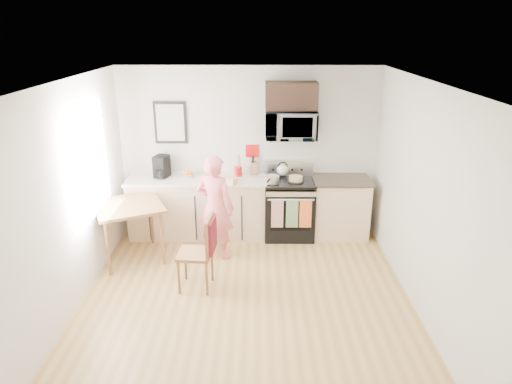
{
  "coord_description": "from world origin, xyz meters",
  "views": [
    {
      "loc": [
        0.14,
        -4.63,
        3.16
      ],
      "look_at": [
        0.12,
        1.0,
        1.09
      ],
      "focal_mm": 32.0,
      "sensor_mm": 36.0,
      "label": 1
    }
  ],
  "objects_px": {
    "range": "(289,210)",
    "chair": "(205,243)",
    "microwave": "(291,125)",
    "cake": "(296,179)",
    "dining_table": "(129,211)",
    "person": "(215,207)"
  },
  "relations": [
    {
      "from": "range",
      "to": "chair",
      "type": "distance_m",
      "value": 1.94
    },
    {
      "from": "microwave",
      "to": "cake",
      "type": "height_order",
      "value": "microwave"
    },
    {
      "from": "range",
      "to": "cake",
      "type": "bearing_deg",
      "value": -34.4
    },
    {
      "from": "person",
      "to": "chair",
      "type": "height_order",
      "value": "person"
    },
    {
      "from": "dining_table",
      "to": "chair",
      "type": "bearing_deg",
      "value": -34.49
    },
    {
      "from": "microwave",
      "to": "cake",
      "type": "bearing_deg",
      "value": -62.16
    },
    {
      "from": "range",
      "to": "dining_table",
      "type": "bearing_deg",
      "value": -161.32
    },
    {
      "from": "person",
      "to": "cake",
      "type": "distance_m",
      "value": 1.36
    },
    {
      "from": "range",
      "to": "chair",
      "type": "relative_size",
      "value": 1.18
    },
    {
      "from": "range",
      "to": "chair",
      "type": "height_order",
      "value": "range"
    },
    {
      "from": "chair",
      "to": "person",
      "type": "bearing_deg",
      "value": 91.71
    },
    {
      "from": "chair",
      "to": "cake",
      "type": "bearing_deg",
      "value": 55.78
    },
    {
      "from": "chair",
      "to": "dining_table",
      "type": "bearing_deg",
      "value": 150.49
    },
    {
      "from": "range",
      "to": "dining_table",
      "type": "height_order",
      "value": "range"
    },
    {
      "from": "person",
      "to": "dining_table",
      "type": "height_order",
      "value": "person"
    },
    {
      "from": "range",
      "to": "microwave",
      "type": "bearing_deg",
      "value": 90.06
    },
    {
      "from": "microwave",
      "to": "range",
      "type": "bearing_deg",
      "value": -89.94
    },
    {
      "from": "range",
      "to": "cake",
      "type": "relative_size",
      "value": 4.65
    },
    {
      "from": "range",
      "to": "cake",
      "type": "height_order",
      "value": "range"
    },
    {
      "from": "microwave",
      "to": "chair",
      "type": "height_order",
      "value": "microwave"
    },
    {
      "from": "person",
      "to": "dining_table",
      "type": "xyz_separation_m",
      "value": [
        -1.19,
        -0.06,
        -0.03
      ]
    },
    {
      "from": "microwave",
      "to": "cake",
      "type": "distance_m",
      "value": 0.82
    }
  ]
}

